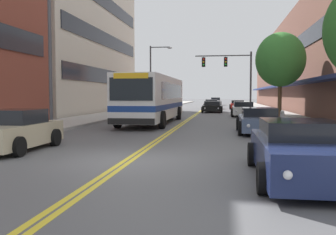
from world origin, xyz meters
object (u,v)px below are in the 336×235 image
car_charcoal_moving_second (211,104)px  street_tree_right_mid (280,60)px  city_bus (154,97)px  car_slate_blue_parked_right_far (259,121)px  car_dark_grey_parked_left_far (165,106)px  street_lamp_left_near (55,27)px  car_black_moving_third (212,107)px  traffic_signal_mast (231,70)px  fire_hydrant (282,118)px  car_navy_parked_right_foreground (300,151)px  car_white_parked_right_mid (243,109)px  car_silver_moving_lead (216,102)px  street_lamp_left_far (154,72)px  car_red_parked_right_end (238,105)px  car_beige_parked_left_near (14,131)px  car_champagne_parked_left_mid (154,108)px

car_charcoal_moving_second → street_tree_right_mid: 23.65m
city_bus → car_slate_blue_parked_right_far: (6.44, -5.85, -1.13)m
car_dark_grey_parked_left_far → street_lamp_left_near: bearing=-91.4°
car_black_moving_third → car_charcoal_moving_second: bearing=92.5°
traffic_signal_mast → fire_hydrant: 15.80m
car_navy_parked_right_foreground → street_tree_right_mid: street_tree_right_mid is taller
car_white_parked_right_mid → car_slate_blue_parked_right_far: (0.07, -14.57, -0.01)m
car_silver_moving_lead → car_white_parked_right_mid: bearing=-84.8°
car_charcoal_moving_second → street_lamp_left_far: 12.62m
street_lamp_left_far → car_red_parked_right_end: bearing=46.0°
street_lamp_left_near → car_silver_moving_lead: bearing=83.4°
car_slate_blue_parked_right_far → street_lamp_left_near: 10.75m
car_slate_blue_parked_right_far → car_beige_parked_left_near: bearing=-140.7°
traffic_signal_mast → street_lamp_left_near: bearing=-112.3°
street_lamp_left_far → street_tree_right_mid: (11.62, -12.11, 0.08)m
car_champagne_parked_left_mid → car_slate_blue_parked_right_far: 19.76m
car_slate_blue_parked_right_far → street_lamp_left_near: street_lamp_left_near is taller
car_navy_parked_right_foreground → street_lamp_left_far: 33.13m
car_dark_grey_parked_left_far → car_champagne_parked_left_mid: bearing=-89.5°
street_lamp_left_near → street_lamp_left_far: bearing=89.7°
fire_hydrant → car_champagne_parked_left_mid: bearing=124.2°
car_white_parked_right_mid → car_black_moving_third: 8.06m
city_bus → car_charcoal_moving_second: size_ratio=2.95×
car_slate_blue_parked_right_far → street_lamp_left_far: (-9.37, 21.26, 3.75)m
car_silver_moving_lead → car_beige_parked_left_near: bearing=-95.4°
car_dark_grey_parked_left_far → street_lamp_left_far: 5.58m
car_charcoal_moving_second → car_black_moving_third: car_charcoal_moving_second is taller
city_bus → car_silver_moving_lead: bearing=86.0°
car_red_parked_right_end → car_slate_blue_parked_right_far: bearing=-89.9°
car_champagne_parked_left_mid → fire_hydrant: size_ratio=4.78×
car_slate_blue_parked_right_far → car_black_moving_third: (-3.04, 22.07, -0.03)m
car_beige_parked_left_near → car_slate_blue_parked_right_far: size_ratio=0.90×
city_bus → car_silver_moving_lead: city_bus is taller
car_silver_moving_lead → fire_hydrant: car_silver_moving_lead is taller
car_black_moving_third → street_lamp_left_far: 7.41m
car_black_moving_third → car_dark_grey_parked_left_far: bearing=150.3°
street_tree_right_mid → fire_hydrant: street_tree_right_mid is taller
car_black_moving_third → fire_hydrant: size_ratio=5.40×
car_champagne_parked_left_mid → car_red_parked_right_end: bearing=56.7°
car_charcoal_moving_second → street_tree_right_mid: size_ratio=0.67×
car_slate_blue_parked_right_far → car_charcoal_moving_second: bearing=96.2°
car_dark_grey_parked_left_far → city_bus: bearing=-83.2°
car_red_parked_right_end → traffic_signal_mast: traffic_signal_mast is taller
traffic_signal_mast → car_red_parked_right_end: bearing=85.3°
city_bus → car_dark_grey_parked_left_far: bearing=96.8°
car_black_moving_third → traffic_signal_mast: size_ratio=0.78×
fire_hydrant → car_slate_blue_parked_right_far: bearing=-119.1°
car_slate_blue_parked_right_far → car_charcoal_moving_second: 31.96m
traffic_signal_mast → city_bus: bearing=-113.9°
car_dark_grey_parked_left_far → street_lamp_left_near: (-0.70, -27.87, 4.42)m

